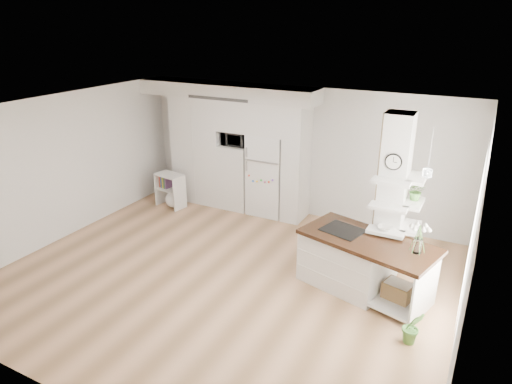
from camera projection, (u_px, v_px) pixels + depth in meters
floor at (225, 276)px, 7.48m from camera, size 7.00×6.00×0.01m
room at (222, 169)px, 6.81m from camera, size 7.04×6.04×2.72m
cabinet_wall at (230, 140)px, 9.77m from camera, size 4.00×0.71×2.70m
refrigerator at (269, 174)px, 9.61m from camera, size 0.78×0.69×1.75m
column at (396, 202)px, 6.91m from camera, size 0.69×0.90×2.70m
window at (473, 229)px, 5.69m from camera, size 0.00×2.40×2.40m
pendant_light at (336, 165)px, 6.11m from camera, size 0.12×0.12×0.10m
kitchen_island at (353, 260)px, 7.05m from camera, size 2.17×1.45×1.47m
bookshelf at (171, 193)px, 10.12m from camera, size 0.69×0.47×0.75m
floor_plant_a at (413, 327)px, 5.87m from camera, size 0.34×0.31×0.49m
floor_plant_b at (432, 266)px, 7.35m from camera, size 0.32×0.32×0.43m
microwave at (236, 139)px, 9.64m from camera, size 0.54×0.37×0.30m
shelf_plant at (416, 191)px, 6.87m from camera, size 0.27×0.23×0.30m
decor_bowl at (385, 228)px, 6.87m from camera, size 0.22×0.22×0.05m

